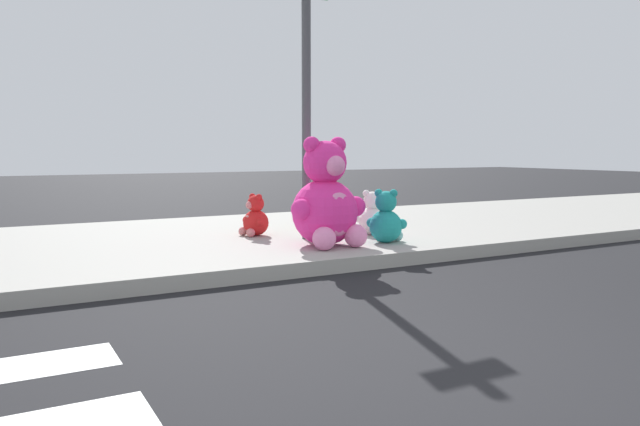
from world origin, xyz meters
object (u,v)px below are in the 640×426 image
Objects in this scene: plush_white at (372,217)px; plush_pink_large at (327,202)px; plush_lime at (321,213)px; plush_red at (255,219)px; sign_pole at (306,98)px; plush_teal at (386,221)px.

plush_pink_large is at bearing -152.37° from plush_white.
plush_lime is at bearing 63.66° from plush_pink_large.
plush_red is at bearing -167.70° from plush_lime.
plush_pink_large reaches higher than plush_white.
plush_white is at bearing -25.08° from plush_red.
sign_pole reaches higher than plush_teal.
plush_white is (0.90, -0.09, -1.47)m from sign_pole.
plush_lime is at bearing 91.69° from plush_teal.
plush_teal is at bearing -47.08° from sign_pole.
plush_pink_large reaches higher than plush_lime.
plush_teal is at bearing -110.01° from plush_white.
plush_lime is 1.11m from plush_red.
plush_white is (0.23, 0.63, -0.02)m from plush_teal.
plush_teal is 1.09× the size of plush_white.
plush_red is at bearing 109.56° from plush_pink_large.
plush_teal is (0.04, -1.51, 0.04)m from plush_lime.
plush_pink_large reaches higher than plush_red.
plush_teal reaches higher than plush_red.
plush_red is 0.93× the size of plush_white.
plush_red is at bearing 154.92° from plush_white.
plush_pink_large is at bearing -70.44° from plush_red.
plush_lime is 1.00× the size of plush_red.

